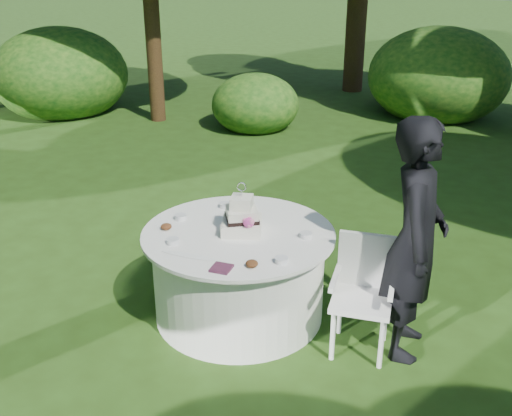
% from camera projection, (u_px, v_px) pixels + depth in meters
% --- Properties ---
extents(ground, '(80.00, 80.00, 0.00)m').
position_uv_depth(ground, '(239.00, 313.00, 5.11)').
color(ground, '#20390F').
rests_on(ground, ground).
extents(napkins, '(0.14, 0.14, 0.02)m').
position_uv_depth(napkins, '(221.00, 268.00, 4.23)').
color(napkins, '#4D2138').
rests_on(napkins, table).
extents(feather_plume, '(0.48, 0.07, 0.01)m').
position_uv_depth(feather_plume, '(191.00, 256.00, 4.41)').
color(feather_plume, white).
rests_on(feather_plume, table).
extents(guest, '(0.47, 0.69, 1.84)m').
position_uv_depth(guest, '(415.00, 240.00, 4.33)').
color(guest, black).
rests_on(guest, ground).
extents(table, '(1.56, 1.56, 0.77)m').
position_uv_depth(table, '(239.00, 273.00, 4.95)').
color(table, white).
rests_on(table, ground).
extents(cake, '(0.39, 0.39, 0.42)m').
position_uv_depth(cake, '(242.00, 219.00, 4.77)').
color(cake, silver).
rests_on(cake, table).
extents(chair, '(0.48, 0.47, 0.90)m').
position_uv_depth(chair, '(364.00, 286.00, 4.51)').
color(chair, silver).
rests_on(chair, ground).
extents(votives, '(1.19, 0.91, 0.04)m').
position_uv_depth(votives, '(232.00, 230.00, 4.78)').
color(votives, silver).
rests_on(votives, table).
extents(petal_cups, '(0.96, 0.45, 0.05)m').
position_uv_depth(petal_cups, '(206.00, 244.00, 4.55)').
color(petal_cups, '#562D16').
rests_on(petal_cups, table).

